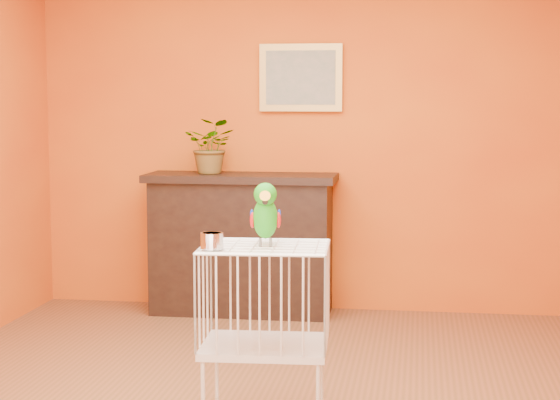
# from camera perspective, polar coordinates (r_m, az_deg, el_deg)

# --- Properties ---
(room_shell) EXTENTS (4.50, 4.50, 4.50)m
(room_shell) POSITION_cam_1_polar(r_m,az_deg,el_deg) (4.82, -2.09, 5.99)
(room_shell) COLOR #D16013
(room_shell) RESTS_ON ground
(console_cabinet) EXTENTS (1.40, 0.50, 1.04)m
(console_cabinet) POSITION_cam_1_polar(r_m,az_deg,el_deg) (6.96, -2.39, -2.68)
(console_cabinet) COLOR black
(console_cabinet) RESTS_ON ground
(potted_plant) EXTENTS (0.39, 0.43, 0.32)m
(potted_plant) POSITION_cam_1_polar(r_m,az_deg,el_deg) (6.97, -4.10, 2.94)
(potted_plant) COLOR #26722D
(potted_plant) RESTS_ON console_cabinet
(framed_picture) EXTENTS (0.62, 0.04, 0.50)m
(framed_picture) POSITION_cam_1_polar(r_m,az_deg,el_deg) (7.01, 1.27, 7.47)
(framed_picture) COLOR #BC9143
(framed_picture) RESTS_ON room_shell
(birdcage) EXTENTS (0.62, 0.49, 0.91)m
(birdcage) POSITION_cam_1_polar(r_m,az_deg,el_deg) (4.50, -0.93, -8.33)
(birdcage) COLOR beige
(birdcage) RESTS_ON ground
(feed_cup) EXTENTS (0.11, 0.11, 0.07)m
(feed_cup) POSITION_cam_1_polar(r_m,az_deg,el_deg) (4.30, -4.17, -2.49)
(feed_cup) COLOR silver
(feed_cup) RESTS_ON birdcage
(parrot) EXTENTS (0.15, 0.28, 0.31)m
(parrot) POSITION_cam_1_polar(r_m,az_deg,el_deg) (4.37, -0.90, -0.84)
(parrot) COLOR #59544C
(parrot) RESTS_ON birdcage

